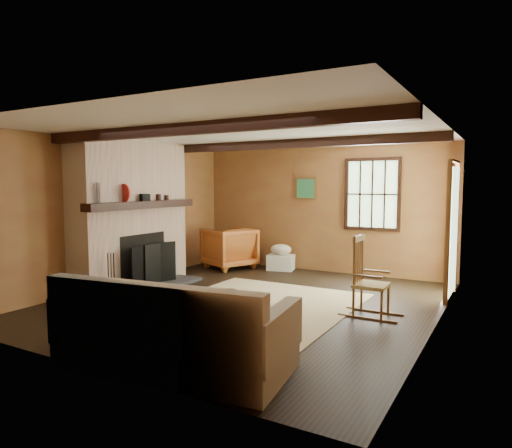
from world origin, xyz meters
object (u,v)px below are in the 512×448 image
Objects in this scene: sofa at (173,336)px; armchair at (229,248)px; rocking_chair at (368,282)px; fireplace at (132,219)px; laundry_basket at (281,262)px.

armchair is at bearing 109.78° from sofa.
sofa is (-1.06, -2.57, -0.13)m from rocking_chair.
armchair is (-3.36, 1.92, -0.03)m from rocking_chair.
laundry_basket is at bearing 57.95° from fireplace.
fireplace is 2.68× the size of armchair.
sofa is 2.50× the size of armchair.
fireplace is 3.96m from rocking_chair.
rocking_chair reaches higher than armchair.
fireplace reaches higher than laundry_basket.
laundry_basket is 1.08m from armchair.
sofa is 5.00m from laundry_basket.
fireplace is 1.07× the size of sofa.
fireplace is 2.31× the size of rocking_chair.
fireplace is 2.28m from armchair.
fireplace reaches higher than sofa.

